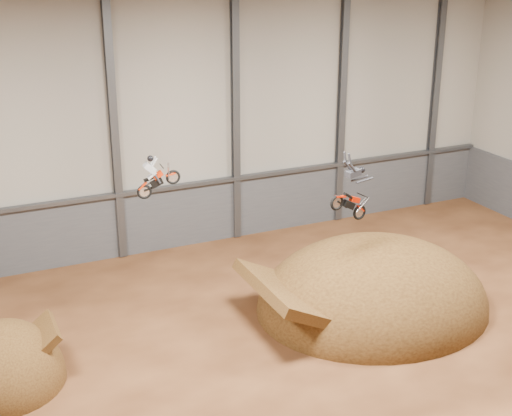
{
  "coord_description": "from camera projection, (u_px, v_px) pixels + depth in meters",
  "views": [
    {
      "loc": [
        -11.43,
        -20.11,
        15.67
      ],
      "look_at": [
        -0.39,
        4.0,
        5.93
      ],
      "focal_mm": 50.0,
      "sensor_mm": 36.0,
      "label": 1
    }
  ],
  "objects": [
    {
      "name": "steel_rail",
      "position": [
        180.0,
        186.0,
        38.39
      ],
      "size": [
        39.8,
        0.35,
        0.2
      ],
      "primitive_type": "cube",
      "color": "#47494F",
      "rests_on": "lower_band_back"
    },
    {
      "name": "fmx_rider_a",
      "position": [
        161.0,
        171.0,
        29.12
      ],
      "size": [
        2.48,
        0.92,
        2.33
      ],
      "primitive_type": null,
      "rotation": [
        0.0,
        -0.39,
        -0.08
      ],
      "color": "red"
    },
    {
      "name": "landing_ramp",
      "position": [
        372.0,
        307.0,
        32.98
      ],
      "size": [
        10.97,
        9.7,
        6.33
      ],
      "primitive_type": "ellipsoid",
      "color": "#39220E",
      "rests_on": "ground"
    },
    {
      "name": "takeoff_ramp",
      "position": [
        6.0,
        380.0,
        27.43
      ],
      "size": [
        4.56,
        5.26,
        4.56
      ],
      "primitive_type": "ellipsoid",
      "color": "#39220E",
      "rests_on": "ground"
    },
    {
      "name": "lower_band_back",
      "position": [
        180.0,
        216.0,
        39.14
      ],
      "size": [
        39.8,
        0.18,
        3.5
      ],
      "primitive_type": "cube",
      "color": "#4E5055",
      "rests_on": "ground"
    },
    {
      "name": "fmx_rider_b",
      "position": [
        346.0,
        188.0,
        29.44
      ],
      "size": [
        3.65,
        1.32,
        3.41
      ],
      "primitive_type": null,
      "rotation": [
        0.0,
        0.49,
        0.15
      ],
      "color": "red"
    },
    {
      "name": "steel_column_2",
      "position": [
        114.0,
        130.0,
        35.94
      ],
      "size": [
        0.4,
        0.36,
        13.9
      ],
      "primitive_type": "cube",
      "color": "#47494F",
      "rests_on": "ground"
    },
    {
      "name": "steel_column_5",
      "position": [
        435.0,
        97.0,
        43.76
      ],
      "size": [
        0.4,
        0.36,
        13.9
      ],
      "primitive_type": "cube",
      "color": "#47494F",
      "rests_on": "ground"
    },
    {
      "name": "steel_column_4",
      "position": [
        342.0,
        106.0,
        41.16
      ],
      "size": [
        0.4,
        0.36,
        13.9
      ],
      "primitive_type": "cube",
      "color": "#47494F",
      "rests_on": "ground"
    },
    {
      "name": "floor",
      "position": [
        309.0,
        386.0,
        27.03
      ],
      "size": [
        40.0,
        40.0,
        0.0
      ],
      "primitive_type": "plane",
      "color": "#472513",
      "rests_on": "ground"
    },
    {
      "name": "back_wall",
      "position": [
        176.0,
        122.0,
        37.42
      ],
      "size": [
        40.0,
        0.1,
        14.0
      ],
      "primitive_type": "cube",
      "color": "#A69F93",
      "rests_on": "ground"
    },
    {
      "name": "steel_column_3",
      "position": [
        235.0,
        117.0,
        38.55
      ],
      "size": [
        0.4,
        0.36,
        13.9
      ],
      "primitive_type": "cube",
      "color": "#47494F",
      "rests_on": "ground"
    },
    {
      "name": "ceiling",
      "position": [
        321.0,
        4.0,
        22.2
      ],
      "size": [
        40.0,
        40.0,
        0.0
      ],
      "primitive_type": "plane",
      "color": "black",
      "rests_on": "back_wall"
    }
  ]
}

